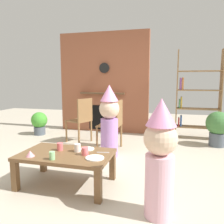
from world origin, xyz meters
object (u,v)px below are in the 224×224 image
object	(u,v)px
paper_plate_rear	(87,149)
potted_plant_tall	(218,126)
paper_cup_center	(52,156)
dining_chair_middle	(114,122)
paper_cup_far_left	(60,147)
coffee_table	(66,158)
paper_plate_front	(95,158)
dining_chair_left	(82,118)
paper_cup_near_left	(77,148)
child_in_pink	(160,156)
birthday_cake_slice	(30,154)
potted_plant_short	(39,122)
paper_cup_near_right	(85,151)
child_by_the_chairs	(109,119)
bookshelf	(195,98)

from	to	relation	value
paper_plate_rear	potted_plant_tall	bearing A→B (deg)	47.13
paper_cup_center	dining_chair_middle	size ratio (longest dim) A/B	0.10
paper_cup_far_left	coffee_table	bearing A→B (deg)	-32.86
paper_cup_center	paper_plate_front	world-z (taller)	paper_cup_center
coffee_table	dining_chair_middle	xyz separation A→B (m)	(0.20, 1.54, 0.17)
dining_chair_left	paper_plate_rear	bearing A→B (deg)	136.94
paper_cup_center	paper_plate_rear	bearing A→B (deg)	61.46
paper_cup_far_left	paper_cup_near_left	bearing A→B (deg)	1.86
child_in_pink	coffee_table	bearing A→B (deg)	-0.00
paper_cup_center	child_in_pink	bearing A→B (deg)	-5.88
birthday_cake_slice	dining_chair_left	size ratio (longest dim) A/B	0.11
dining_chair_left	potted_plant_short	xyz separation A→B (m)	(-1.22, 0.36, -0.22)
paper_cup_near_left	paper_cup_near_right	distance (m)	0.16
child_by_the_chairs	paper_cup_near_right	bearing A→B (deg)	12.40
dining_chair_left	potted_plant_short	distance (m)	1.29
birthday_cake_slice	paper_cup_center	bearing A→B (deg)	-5.54
potted_plant_tall	paper_cup_near_right	bearing A→B (deg)	-129.36
paper_cup_center	potted_plant_short	world-z (taller)	potted_plant_short
birthday_cake_slice	potted_plant_tall	xyz separation A→B (m)	(2.41, 2.43, -0.04)
paper_cup_center	paper_plate_rear	size ratio (longest dim) A/B	0.52
paper_cup_near_right	child_in_pink	size ratio (longest dim) A/B	0.08
coffee_table	dining_chair_middle	size ratio (longest dim) A/B	1.21
child_by_the_chairs	coffee_table	bearing A→B (deg)	0.00
dining_chair_middle	bookshelf	bearing A→B (deg)	-139.87
child_in_pink	birthday_cake_slice	bearing A→B (deg)	12.17
birthday_cake_slice	potted_plant_tall	world-z (taller)	potted_plant_tall
coffee_table	birthday_cake_slice	size ratio (longest dim) A/B	10.86
paper_cup_near_left	potted_plant_short	size ratio (longest dim) A/B	0.18
paper_cup_near_right	dining_chair_left	xyz separation A→B (m)	(-0.79, 1.81, 0.07)
paper_plate_front	potted_plant_short	bearing A→B (deg)	133.75
coffee_table	paper_cup_center	world-z (taller)	paper_cup_center
paper_cup_far_left	child_in_pink	bearing A→B (deg)	-19.57
paper_plate_rear	child_in_pink	xyz separation A→B (m)	(0.92, -0.56, 0.18)
birthday_cake_slice	child_by_the_chairs	distance (m)	1.46
paper_plate_front	paper_plate_rear	xyz separation A→B (m)	(-0.20, 0.29, 0.00)
paper_plate_front	child_in_pink	bearing A→B (deg)	-20.79
paper_plate_front	potted_plant_tall	xyz separation A→B (m)	(1.67, 2.31, -0.02)
potted_plant_tall	dining_chair_middle	bearing A→B (deg)	-159.96
paper_plate_front	coffee_table	bearing A→B (deg)	167.39
child_by_the_chairs	potted_plant_short	world-z (taller)	child_by_the_chairs
potted_plant_short	child_in_pink	bearing A→B (deg)	-41.30
dining_chair_left	potted_plant_short	size ratio (longest dim) A/B	1.70
coffee_table	potted_plant_tall	bearing A→B (deg)	47.00
coffee_table	paper_cup_near_left	distance (m)	0.18
paper_cup_near_left	paper_cup_near_right	xyz separation A→B (m)	(0.13, -0.09, -0.00)
dining_chair_left	potted_plant_tall	xyz separation A→B (m)	(2.61, 0.42, -0.12)
paper_cup_near_left	dining_chair_middle	bearing A→B (deg)	86.43
paper_cup_near_left	dining_chair_left	size ratio (longest dim) A/B	0.11
bookshelf	potted_plant_short	world-z (taller)	bookshelf
paper_cup_center	dining_chair_left	world-z (taller)	dining_chair_left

